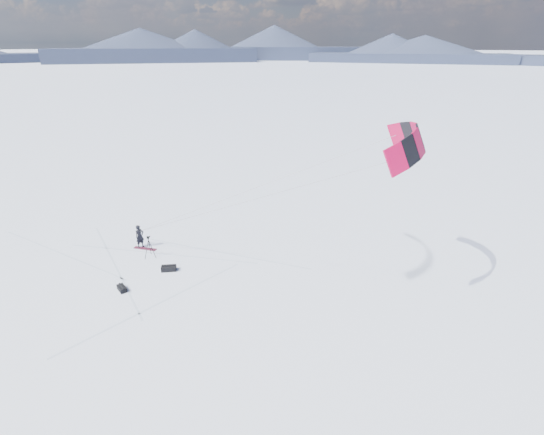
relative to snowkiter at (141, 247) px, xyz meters
The scene contains 9 objects.
ground 1.76m from the snowkiter, 76.55° to the right, with size 1800.00×1800.00×0.00m, color white.
horizon_hills 5.20m from the snowkiter, 76.55° to the right, with size 704.47×706.88×10.93m.
snow_tracks 2.28m from the snowkiter, 116.82° to the right, with size 13.93×10.25×0.01m.
snowkiter is the anchor object (origin of this frame).
snowboard 0.41m from the snowkiter, ahead, with size 1.61×0.30×0.04m, color maroon.
tripod 1.98m from the snowkiter, 24.45° to the right, with size 0.69×0.73×1.52m.
gear_bag_a 4.02m from the snowkiter, 20.82° to the right, with size 0.96×0.85×0.40m.
gear_bag_b 5.18m from the snowkiter, 56.29° to the right, with size 0.81×0.61×0.33m.
power_kite 18.27m from the snowkiter, 11.68° to the left, with size 17.20×6.23×8.04m.
Camera 1 is at (18.79, -14.99, 12.82)m, focal length 26.00 mm.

